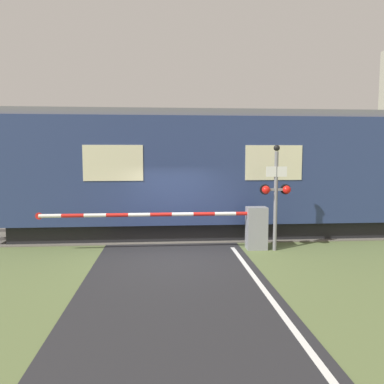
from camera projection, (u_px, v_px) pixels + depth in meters
The scene contains 5 objects.
ground_plane at pixel (173, 258), 10.28m from camera, with size 80.00×80.00×0.00m, color #5B6B3D.
track_bed at pixel (171, 233), 13.48m from camera, with size 36.00×3.20×0.13m.
train at pixel (261, 173), 13.51m from camera, with size 18.38×3.18×4.30m.
crossing_barrier at pixel (237, 226), 11.20m from camera, with size 6.76×0.44×1.28m.
signal_post at pixel (276, 191), 10.98m from camera, with size 0.92×0.26×3.13m.
Camera 1 is at (-0.26, -10.06, 2.84)m, focal length 35.00 mm.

